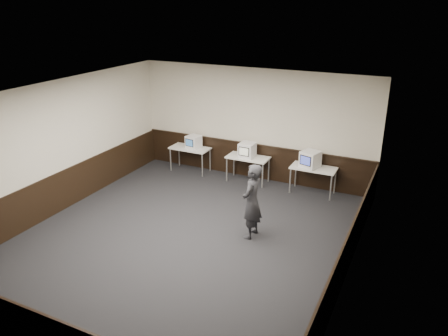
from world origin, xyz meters
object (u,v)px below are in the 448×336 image
object	(u,v)px
desk_right	(313,170)
emac_center	(247,150)
emac_right	(310,159)
person	(252,201)
emac_left	(193,142)
desk_left	(190,150)
desk_center	(248,159)

from	to	relation	value
desk_right	emac_center	distance (m)	1.94
emac_right	person	distance (m)	2.88
emac_left	person	size ratio (longest dim) A/B	0.27
emac_left	emac_center	xyz separation A→B (m)	(1.77, -0.06, 0.02)
desk_left	emac_center	bearing A→B (deg)	-0.59
emac_center	emac_right	size ratio (longest dim) A/B	0.80
desk_left	desk_right	distance (m)	3.80
desk_center	person	xyz separation A→B (m)	(1.28, -2.84, 0.17)
desk_left	desk_center	world-z (taller)	same
desk_center	emac_left	world-z (taller)	emac_left
desk_right	person	xyz separation A→B (m)	(-0.62, -2.84, 0.17)
emac_right	person	bearing A→B (deg)	-83.01
desk_center	emac_center	world-z (taller)	emac_center
desk_center	emac_right	xyz separation A→B (m)	(1.79, -0.02, 0.29)
emac_center	emac_right	world-z (taller)	emac_right
desk_center	emac_left	size ratio (longest dim) A/B	2.65
desk_center	emac_center	bearing A→B (deg)	-140.56
desk_center	emac_left	xyz separation A→B (m)	(-1.79, 0.04, 0.26)
desk_right	emac_left	distance (m)	3.70
desk_left	person	bearing A→B (deg)	-41.80
desk_left	emac_center	xyz separation A→B (m)	(1.88, -0.02, 0.28)
emac_left	emac_right	distance (m)	3.59
emac_center	desk_center	bearing A→B (deg)	40.95
emac_center	emac_left	bearing A→B (deg)	179.68
desk_right	emac_right	xyz separation A→B (m)	(-0.11, -0.02, 0.29)
desk_left	emac_right	distance (m)	3.71
person	desk_right	bearing A→B (deg)	169.54
emac_right	person	size ratio (longest dim) A/B	0.34
desk_center	emac_right	distance (m)	1.82
emac_center	person	bearing A→B (deg)	-63.68
emac_left	emac_center	size ratio (longest dim) A/B	0.98
emac_center	person	world-z (taller)	person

